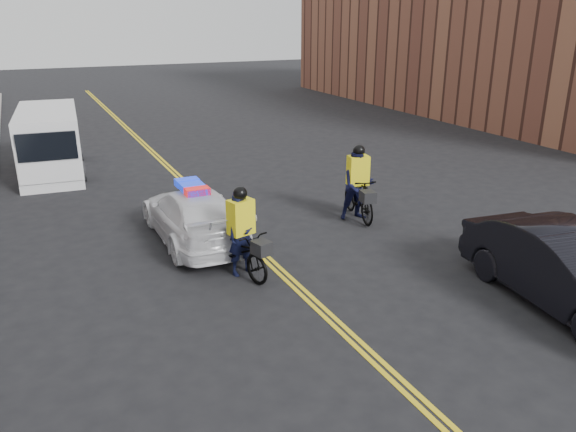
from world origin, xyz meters
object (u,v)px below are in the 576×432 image
(police_cruiser, at_px, (194,215))
(cargo_van, at_px, (50,143))
(dark_sedan, at_px, (569,270))
(cyclist_near, at_px, (242,244))
(cyclist_far, at_px, (357,190))

(police_cruiser, bearing_deg, cargo_van, -71.66)
(dark_sedan, bearing_deg, cyclist_near, 148.32)
(cyclist_near, relative_size, cyclist_far, 1.00)
(dark_sedan, xyz_separation_m, cyclist_far, (-1.01, 6.17, 0.05))
(cyclist_near, xyz_separation_m, cyclist_far, (4.25, 1.98, 0.14))
(police_cruiser, distance_m, cargo_van, 8.98)
(dark_sedan, distance_m, cyclist_far, 6.25)
(police_cruiser, relative_size, cyclist_near, 2.14)
(dark_sedan, relative_size, cyclist_far, 2.19)
(dark_sedan, height_order, cargo_van, cargo_van)
(cyclist_near, bearing_deg, police_cruiser, 84.46)
(police_cruiser, bearing_deg, dark_sedan, 130.67)
(cargo_van, relative_size, cyclist_near, 2.57)
(cyclist_near, height_order, cyclist_far, cyclist_far)
(cargo_van, bearing_deg, police_cruiser, -67.17)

